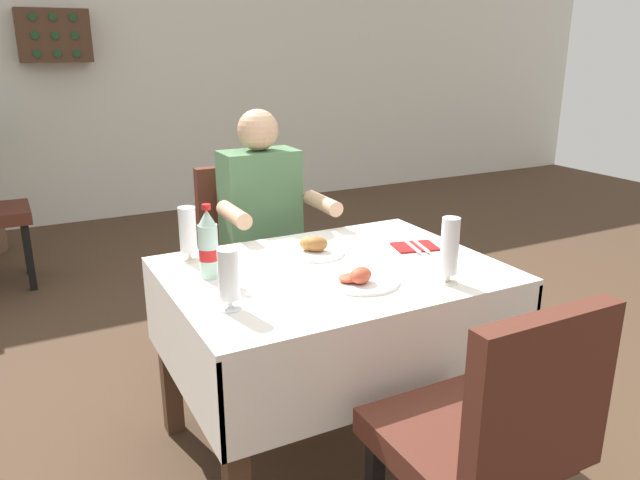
{
  "coord_description": "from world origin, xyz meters",
  "views": [
    {
      "loc": [
        -1.12,
        -1.93,
        1.53
      ],
      "look_at": [
        -0.1,
        0.03,
        0.83
      ],
      "focal_mm": 34.42,
      "sensor_mm": 36.0,
      "label": 1
    }
  ],
  "objects_px": {
    "wall_bottle_rack": "(54,36)",
    "seated_diner_far": "(265,228)",
    "chair_near_camera_side": "(486,437)",
    "beer_glass_left": "(188,233)",
    "cola_bottle_primary": "(208,246)",
    "plate_near_camera": "(360,279)",
    "main_dining_table": "(332,310)",
    "chair_far_diner_seat": "(251,254)",
    "plate_far_diner": "(315,247)",
    "napkin_cutlery_set": "(415,246)",
    "beer_glass_middle": "(449,250)",
    "beer_glass_right": "(229,279)"
  },
  "relations": [
    {
      "from": "wall_bottle_rack",
      "to": "seated_diner_far",
      "type": "bearing_deg",
      "value": -80.18
    },
    {
      "from": "chair_near_camera_side",
      "to": "beer_glass_left",
      "type": "relative_size",
      "value": 4.62
    },
    {
      "from": "chair_near_camera_side",
      "to": "cola_bottle_primary",
      "type": "bearing_deg",
      "value": 114.06
    },
    {
      "from": "chair_near_camera_side",
      "to": "plate_near_camera",
      "type": "height_order",
      "value": "chair_near_camera_side"
    },
    {
      "from": "main_dining_table",
      "to": "plate_near_camera",
      "type": "height_order",
      "value": "plate_near_camera"
    },
    {
      "from": "plate_near_camera",
      "to": "cola_bottle_primary",
      "type": "height_order",
      "value": "cola_bottle_primary"
    },
    {
      "from": "chair_far_diner_seat",
      "to": "chair_near_camera_side",
      "type": "relative_size",
      "value": 1.0
    },
    {
      "from": "plate_far_diner",
      "to": "napkin_cutlery_set",
      "type": "relative_size",
      "value": 1.12
    },
    {
      "from": "plate_far_diner",
      "to": "seated_diner_far",
      "type": "bearing_deg",
      "value": 87.58
    },
    {
      "from": "chair_far_diner_seat",
      "to": "wall_bottle_rack",
      "type": "bearing_deg",
      "value": 99.46
    },
    {
      "from": "seated_diner_far",
      "to": "main_dining_table",
      "type": "bearing_deg",
      "value": -92.99
    },
    {
      "from": "chair_near_camera_side",
      "to": "napkin_cutlery_set",
      "type": "relative_size",
      "value": 4.93
    },
    {
      "from": "cola_bottle_primary",
      "to": "napkin_cutlery_set",
      "type": "bearing_deg",
      "value": -4.42
    },
    {
      "from": "plate_far_diner",
      "to": "beer_glass_left",
      "type": "xyz_separation_m",
      "value": [
        -0.46,
        0.15,
        0.08
      ]
    },
    {
      "from": "chair_far_diner_seat",
      "to": "beer_glass_middle",
      "type": "xyz_separation_m",
      "value": [
        0.28,
        -1.15,
        0.32
      ]
    },
    {
      "from": "plate_far_diner",
      "to": "beer_glass_right",
      "type": "bearing_deg",
      "value": -143.62
    },
    {
      "from": "chair_far_diner_seat",
      "to": "seated_diner_far",
      "type": "xyz_separation_m",
      "value": [
        0.04,
        -0.11,
        0.16
      ]
    },
    {
      "from": "main_dining_table",
      "to": "chair_far_diner_seat",
      "type": "xyz_separation_m",
      "value": [
        0.0,
        0.84,
        -0.03
      ]
    },
    {
      "from": "chair_far_diner_seat",
      "to": "wall_bottle_rack",
      "type": "height_order",
      "value": "wall_bottle_rack"
    },
    {
      "from": "beer_glass_left",
      "to": "seated_diner_far",
      "type": "bearing_deg",
      "value": 40.15
    },
    {
      "from": "seated_diner_far",
      "to": "napkin_cutlery_set",
      "type": "bearing_deg",
      "value": -61.04
    },
    {
      "from": "plate_far_diner",
      "to": "napkin_cutlery_set",
      "type": "bearing_deg",
      "value": -16.6
    },
    {
      "from": "cola_bottle_primary",
      "to": "napkin_cutlery_set",
      "type": "distance_m",
      "value": 0.85
    },
    {
      "from": "beer_glass_middle",
      "to": "cola_bottle_primary",
      "type": "bearing_deg",
      "value": 148.62
    },
    {
      "from": "wall_bottle_rack",
      "to": "chair_near_camera_side",
      "type": "bearing_deg",
      "value": -83.9
    },
    {
      "from": "plate_near_camera",
      "to": "beer_glass_right",
      "type": "distance_m",
      "value": 0.48
    },
    {
      "from": "chair_far_diner_seat",
      "to": "cola_bottle_primary",
      "type": "height_order",
      "value": "cola_bottle_primary"
    },
    {
      "from": "napkin_cutlery_set",
      "to": "cola_bottle_primary",
      "type": "bearing_deg",
      "value": 175.58
    },
    {
      "from": "plate_near_camera",
      "to": "wall_bottle_rack",
      "type": "relative_size",
      "value": 0.46
    },
    {
      "from": "beer_glass_left",
      "to": "beer_glass_right",
      "type": "distance_m",
      "value": 0.5
    },
    {
      "from": "plate_far_diner",
      "to": "beer_glass_middle",
      "type": "height_order",
      "value": "beer_glass_middle"
    },
    {
      "from": "beer_glass_left",
      "to": "beer_glass_middle",
      "type": "relative_size",
      "value": 0.9
    },
    {
      "from": "chair_near_camera_side",
      "to": "napkin_cutlery_set",
      "type": "height_order",
      "value": "chair_near_camera_side"
    },
    {
      "from": "beer_glass_middle",
      "to": "wall_bottle_rack",
      "type": "xyz_separation_m",
      "value": [
        -0.78,
        4.15,
        0.74
      ]
    },
    {
      "from": "chair_far_diner_seat",
      "to": "beer_glass_right",
      "type": "distance_m",
      "value": 1.15
    },
    {
      "from": "chair_far_diner_seat",
      "to": "beer_glass_right",
      "type": "height_order",
      "value": "chair_far_diner_seat"
    },
    {
      "from": "plate_near_camera",
      "to": "wall_bottle_rack",
      "type": "bearing_deg",
      "value": 97.21
    },
    {
      "from": "chair_near_camera_side",
      "to": "plate_near_camera",
      "type": "xyz_separation_m",
      "value": [
        0.01,
        0.66,
        0.22
      ]
    },
    {
      "from": "chair_far_diner_seat",
      "to": "wall_bottle_rack",
      "type": "distance_m",
      "value": 3.22
    },
    {
      "from": "beer_glass_left",
      "to": "beer_glass_middle",
      "type": "height_order",
      "value": "beer_glass_middle"
    },
    {
      "from": "beer_glass_middle",
      "to": "plate_near_camera",
      "type": "bearing_deg",
      "value": 154.03
    },
    {
      "from": "plate_near_camera",
      "to": "beer_glass_left",
      "type": "bearing_deg",
      "value": 131.87
    },
    {
      "from": "beer_glass_left",
      "to": "cola_bottle_primary",
      "type": "distance_m",
      "value": 0.2
    },
    {
      "from": "beer_glass_right",
      "to": "plate_far_diner",
      "type": "bearing_deg",
      "value": 36.38
    },
    {
      "from": "plate_far_diner",
      "to": "cola_bottle_primary",
      "type": "bearing_deg",
      "value": -173.13
    },
    {
      "from": "main_dining_table",
      "to": "cola_bottle_primary",
      "type": "xyz_separation_m",
      "value": [
        -0.43,
        0.12,
        0.28
      ]
    },
    {
      "from": "chair_near_camera_side",
      "to": "cola_bottle_primary",
      "type": "distance_m",
      "value": 1.1
    },
    {
      "from": "main_dining_table",
      "to": "plate_near_camera",
      "type": "relative_size",
      "value": 4.61
    },
    {
      "from": "main_dining_table",
      "to": "beer_glass_left",
      "type": "bearing_deg",
      "value": 143.8
    },
    {
      "from": "chair_near_camera_side",
      "to": "beer_glass_middle",
      "type": "distance_m",
      "value": 0.68
    }
  ]
}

